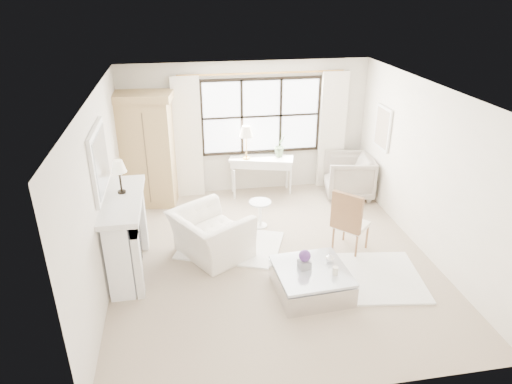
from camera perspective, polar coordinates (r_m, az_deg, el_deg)
floor at (r=7.52m, az=2.08°, el=-8.14°), size 5.50×5.50×0.00m
ceiling at (r=6.45m, az=2.46°, el=12.39°), size 5.50×5.50×0.00m
wall_back at (r=9.42m, az=-1.19°, el=7.94°), size 5.00×0.00×5.00m
wall_front at (r=4.57m, az=9.45°, el=-12.39°), size 5.00×0.00×5.00m
wall_left at (r=6.85m, az=-18.69°, el=-0.15°), size 0.00×5.50×5.50m
wall_right at (r=7.75m, az=20.67°, el=2.49°), size 0.00×5.50×5.50m
window_pane at (r=9.38m, az=0.66°, el=9.46°), size 2.40×0.02×1.50m
window_frame at (r=9.37m, az=0.67°, el=9.44°), size 2.50×0.04×1.50m
curtain_rod at (r=9.12m, az=0.75°, el=14.63°), size 3.30×0.04×0.04m
curtain_left at (r=9.26m, az=-8.49°, el=6.63°), size 0.55×0.10×2.47m
curtain_right at (r=9.78m, az=9.49°, el=7.54°), size 0.55×0.10×2.47m
fireplace at (r=7.12m, az=-16.13°, el=-5.14°), size 0.58×1.66×1.26m
mirror_frame at (r=6.66m, az=-19.01°, el=3.69°), size 0.05×1.15×0.95m
mirror_glass at (r=6.65m, az=-18.75°, el=3.71°), size 0.02×1.00×0.80m
art_frame at (r=9.09m, az=15.57°, el=7.72°), size 0.04×0.62×0.82m
art_canvas at (r=9.08m, az=15.46°, el=7.72°), size 0.01×0.52×0.72m
mantel_lamp at (r=6.85m, az=-16.80°, el=2.91°), size 0.22×0.22×0.51m
armoire at (r=9.07m, az=-13.51°, el=5.18°), size 1.21×0.86×2.24m
console_table at (r=9.53m, az=0.67°, el=2.08°), size 1.37×0.78×0.80m
console_lamp at (r=9.14m, az=-1.24°, el=7.46°), size 0.28×0.28×0.69m
orchid_plant at (r=9.39m, az=3.02°, el=5.81°), size 0.32×0.32×0.46m
side_table at (r=8.24m, az=0.51°, el=-2.30°), size 0.40×0.40×0.51m
rug_left at (r=7.81m, az=-3.18°, el=-6.64°), size 1.97×1.68×0.03m
rug_right at (r=7.20m, az=13.08°, el=-10.35°), size 1.93×1.55×0.03m
club_armchair at (r=7.42m, az=-5.67°, el=-5.31°), size 1.47×1.52×0.76m
wingback_chair at (r=9.61m, az=11.49°, el=1.99°), size 1.11×1.09×0.87m
french_chair at (r=7.71m, az=11.65°, el=-5.07°), size 0.68×0.68×1.08m
coffee_table at (r=6.71m, az=6.90°, el=-10.98°), size 1.06×1.06×0.38m
planter_box at (r=6.59m, az=6.06°, el=-8.98°), size 0.18×0.18×0.12m
planter_flowers at (r=6.51m, az=6.12°, el=-7.92°), size 0.17×0.17×0.17m
pillar_candle at (r=6.51m, az=9.88°, el=-9.68°), size 0.08×0.08×0.12m
coffee_vase at (r=6.77m, az=9.19°, el=-8.08°), size 0.15×0.15×0.14m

